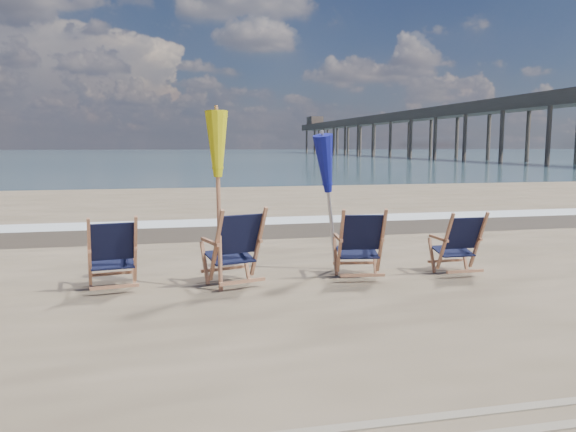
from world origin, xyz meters
name	(u,v)px	position (x,y,z in m)	size (l,w,h in m)	color
ocean	(168,153)	(0.00, 128.00, 0.00)	(400.00, 400.00, 0.00)	#3E5967
surf_foam	(235,222)	(0.00, 8.30, 0.00)	(200.00, 1.40, 0.01)	silver
wet_sand_strip	(243,230)	(0.00, 6.80, 0.00)	(200.00, 2.60, 0.00)	#42362A
beach_chair_0	(136,253)	(-2.13, 1.90, 0.51)	(0.65, 0.74, 1.02)	black
beach_chair_1	(259,245)	(-0.50, 1.83, 0.55)	(0.71, 0.80, 1.11)	black
beach_chair_2	(382,244)	(1.25, 1.71, 0.53)	(0.67, 0.76, 1.05)	black
beach_chair_3	(479,243)	(2.76, 1.69, 0.48)	(0.62, 0.70, 0.97)	black
umbrella_yellow	(218,154)	(-1.05, 1.67, 1.80)	(0.30, 0.30, 2.34)	#B0714F
umbrella_blue	(330,169)	(0.70, 2.40, 1.56)	(0.30, 0.30, 2.08)	#A5A5AD
fishing_pier	(427,127)	(38.00, 74.00, 4.65)	(4.40, 140.00, 9.30)	brown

